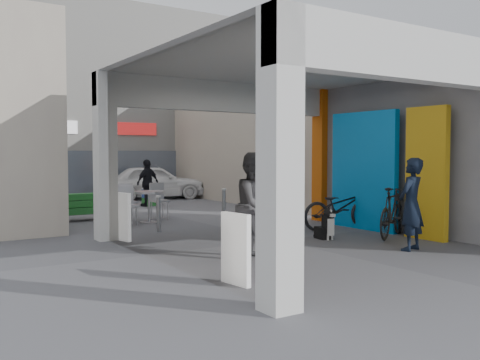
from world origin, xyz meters
TOP-DOWN VIEW (x-y plane):
  - ground at (0.00, 0.00)m, footprint 90.00×90.00m
  - arcade_canopy at (0.54, -0.82)m, footprint 6.40×6.45m
  - far_building at (-0.00, 13.99)m, footprint 18.00×4.08m
  - plaza_bldg_right at (4.50, 7.50)m, footprint 2.00×9.00m
  - bollard_left at (-1.60, 2.46)m, footprint 0.09×0.09m
  - bollard_center at (0.15, 2.43)m, footprint 0.09×0.09m
  - bollard_right at (1.49, 2.58)m, footprint 0.09×0.09m
  - advert_board_near at (-2.75, -2.67)m, footprint 0.16×0.56m
  - advert_board_far at (-2.75, 1.76)m, footprint 0.21×0.55m
  - cafe_set at (-1.25, 4.43)m, footprint 1.64×1.32m
  - produce_stand at (-2.48, 5.47)m, footprint 1.09×0.59m
  - crate_stack at (0.65, 8.14)m, footprint 0.49×0.40m
  - border_collie at (0.93, -0.45)m, footprint 0.25×0.50m
  - man_with_dog at (1.40, -2.27)m, footprint 0.72×0.57m
  - man_back_turned at (-1.46, -1.28)m, footprint 1.09×0.98m
  - man_elderly at (1.37, 1.92)m, footprint 0.87×0.66m
  - man_crates at (0.53, 8.05)m, footprint 1.01×0.69m
  - bicycle_front at (2.20, 0.48)m, footprint 2.11×0.96m
  - bicycle_rear at (2.30, -1.03)m, footprint 1.87×1.29m
  - white_van at (1.91, 10.62)m, footprint 4.23×2.57m

SIDE VIEW (x-z plane):
  - ground at x=0.00m, z-range 0.00..0.00m
  - border_collie at x=0.93m, z-range -0.07..0.62m
  - crate_stack at x=0.65m, z-range 0.00..0.56m
  - produce_stand at x=-2.48m, z-range -0.07..0.64m
  - cafe_set at x=-1.25m, z-range -0.14..0.85m
  - bollard_left at x=-1.60m, z-range 0.00..0.82m
  - bollard_right at x=1.49m, z-range 0.00..0.87m
  - bollard_center at x=0.15m, z-range 0.00..0.92m
  - advert_board_near at x=-2.75m, z-range 0.01..1.01m
  - advert_board_far at x=-2.75m, z-range 0.01..1.01m
  - bicycle_front at x=2.20m, z-range 0.00..1.07m
  - bicycle_rear at x=2.30m, z-range 0.00..1.10m
  - white_van at x=1.91m, z-range 0.00..1.35m
  - man_elderly at x=1.37m, z-range 0.00..1.59m
  - man_crates at x=0.53m, z-range 0.00..1.60m
  - man_with_dog at x=1.40m, z-range 0.00..1.74m
  - man_back_turned at x=-1.46m, z-range 0.00..1.84m
  - arcade_canopy at x=0.54m, z-range -0.90..5.50m
  - plaza_bldg_right at x=4.50m, z-range 0.00..5.00m
  - far_building at x=0.00m, z-range -0.01..7.99m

